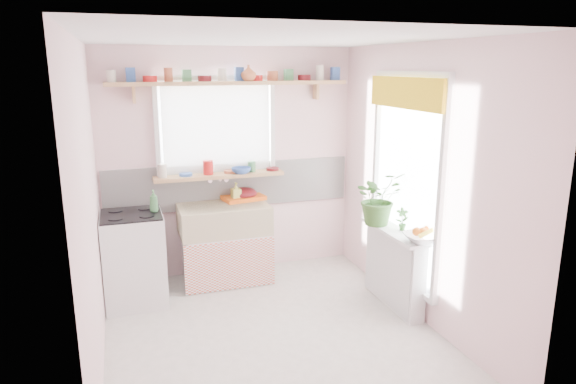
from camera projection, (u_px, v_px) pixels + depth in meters
name	position (u px, v px, depth m)	size (l,w,h in m)	color
room	(310.00, 160.00, 5.17)	(3.20, 3.20, 3.20)	silver
sink_unit	(225.00, 243.00, 5.55)	(0.95, 0.65, 1.11)	white
cooker	(134.00, 258.00, 5.03)	(0.58, 0.58, 0.93)	white
radiator_ledge	(394.00, 266.00, 4.99)	(0.22, 0.95, 0.78)	white
windowsill	(219.00, 176.00, 5.55)	(1.40, 0.22, 0.04)	tan
pine_shelf	(231.00, 83.00, 5.35)	(2.52, 0.24, 0.04)	tan
shelf_crockery	(231.00, 76.00, 5.33)	(2.47, 0.11, 0.12)	silver
sill_crockery	(215.00, 169.00, 5.52)	(1.35, 0.11, 0.12)	silver
dish_tray	(243.00, 197.00, 5.71)	(0.45, 0.33, 0.04)	orange
colander	(244.00, 193.00, 5.71)	(0.29, 0.29, 0.13)	#5E1016
jade_plant	(378.00, 198.00, 5.00)	(0.48, 0.42, 0.53)	#376428
fruit_bowl	(422.00, 238.00, 4.53)	(0.32, 0.32, 0.08)	silver
herb_pot	(402.00, 219.00, 4.84)	(0.12, 0.08, 0.22)	#336B2A
soap_bottle_sink	(236.00, 192.00, 5.60)	(0.09, 0.10, 0.21)	#CED75F
sill_cup	(209.00, 169.00, 5.56)	(0.13, 0.13, 0.10)	silver
sill_bowl	(241.00, 170.00, 5.55)	(0.21, 0.21, 0.07)	#375FB5
shelf_vase	(249.00, 73.00, 5.33)	(0.16, 0.16, 0.16)	#B86338
cooker_bottle	(154.00, 201.00, 4.96)	(0.08, 0.08, 0.22)	#3E7C46
fruit	(423.00, 231.00, 4.52)	(0.20, 0.14, 0.10)	orange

